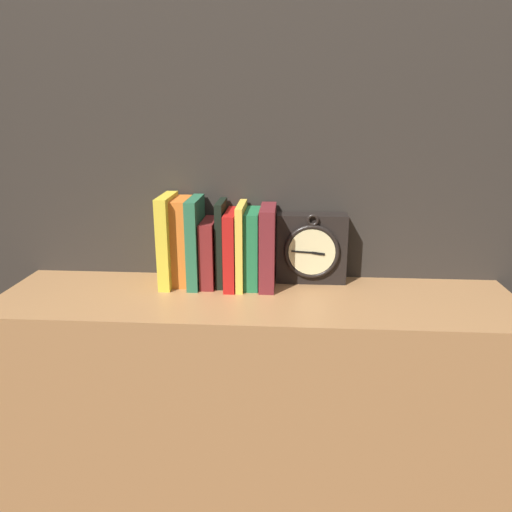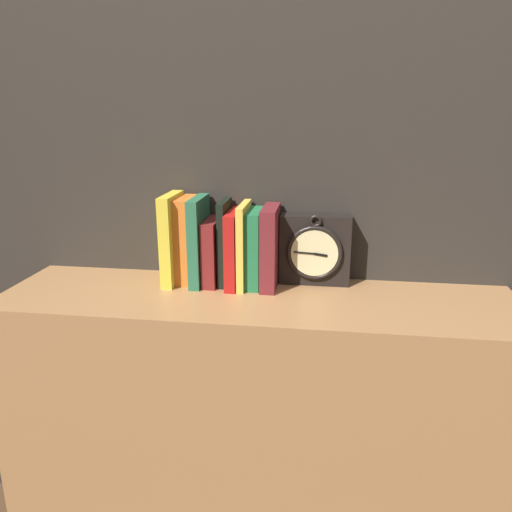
# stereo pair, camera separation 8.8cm
# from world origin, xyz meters

# --- Properties ---
(wall_back) EXTENTS (6.00, 0.05, 2.60)m
(wall_back) POSITION_xyz_m (0.00, 0.21, 1.30)
(wall_back) COLOR #2D2823
(wall_back) RESTS_ON ground_plane
(bookshelf) EXTENTS (1.37, 0.36, 0.87)m
(bookshelf) POSITION_xyz_m (0.00, 0.00, 0.43)
(bookshelf) COLOR #A87547
(bookshelf) RESTS_ON ground_plane
(clock) EXTENTS (0.20, 0.08, 0.20)m
(clock) POSITION_xyz_m (0.15, 0.13, 0.97)
(clock) COLOR black
(clock) RESTS_ON bookshelf
(book_slot0_yellow) EXTENTS (0.03, 0.15, 0.25)m
(book_slot0_yellow) POSITION_xyz_m (-0.25, 0.09, 0.99)
(book_slot0_yellow) COLOR gold
(book_slot0_yellow) RESTS_ON bookshelf
(book_slot1_orange) EXTENTS (0.04, 0.13, 0.24)m
(book_slot1_orange) POSITION_xyz_m (-0.21, 0.11, 0.99)
(book_slot1_orange) COLOR orange
(book_slot1_orange) RESTS_ON bookshelf
(book_slot2_green) EXTENTS (0.03, 0.15, 0.24)m
(book_slot2_green) POSITION_xyz_m (-0.17, 0.10, 0.99)
(book_slot2_green) COLOR #286645
(book_slot2_green) RESTS_ON bookshelf
(book_slot3_maroon) EXTENTS (0.04, 0.14, 0.18)m
(book_slot3_maroon) POSITION_xyz_m (-0.14, 0.10, 0.96)
(book_slot3_maroon) COLOR maroon
(book_slot3_maroon) RESTS_ON bookshelf
(book_slot4_black) EXTENTS (0.02, 0.13, 0.23)m
(book_slot4_black) POSITION_xyz_m (-0.10, 0.11, 0.99)
(book_slot4_black) COLOR black
(book_slot4_black) RESTS_ON bookshelf
(book_slot5_red) EXTENTS (0.03, 0.16, 0.21)m
(book_slot5_red) POSITION_xyz_m (-0.07, 0.09, 0.97)
(book_slot5_red) COLOR #B31714
(book_slot5_red) RESTS_ON bookshelf
(book_slot6_yellow) EXTENTS (0.02, 0.16, 0.23)m
(book_slot6_yellow) POSITION_xyz_m (-0.05, 0.09, 0.98)
(book_slot6_yellow) COLOR yellow
(book_slot6_yellow) RESTS_ON bookshelf
(book_slot7_green) EXTENTS (0.04, 0.14, 0.21)m
(book_slot7_green) POSITION_xyz_m (-0.02, 0.10, 0.97)
(book_slot7_green) COLOR #217041
(book_slot7_green) RESTS_ON bookshelf
(book_slot8_maroon) EXTENTS (0.04, 0.15, 0.22)m
(book_slot8_maroon) POSITION_xyz_m (0.03, 0.09, 0.98)
(book_slot8_maroon) COLOR maroon
(book_slot8_maroon) RESTS_ON bookshelf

